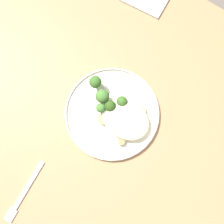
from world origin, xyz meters
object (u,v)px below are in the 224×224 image
object	(u,v)px
seared_scallop_large_seared	(103,119)
broccoli_floret_near_rim	(95,82)
seared_scallop_tiny_bay	(141,111)
broccoli_floret_beside_noodles	(122,102)
seared_scallop_tilted_round	(121,142)
seared_scallop_front_small	(127,108)
dinner_fork	(24,193)
broccoli_floret_small_sprig	(101,108)
seared_scallop_right_edge	(105,107)
broccoli_floret_tall_stalk	(102,97)
broccoli_floret_center_pile	(110,106)
dinner_plate	(112,113)

from	to	relation	value
seared_scallop_large_seared	broccoli_floret_near_rim	distance (m)	0.11
seared_scallop_tiny_bay	broccoli_floret_beside_noodles	xyz separation A→B (m)	(0.06, 0.01, 0.02)
seared_scallop_tilted_round	broccoli_floret_beside_noodles	xyz separation A→B (m)	(0.06, -0.10, 0.02)
seared_scallop_tilted_round	seared_scallop_front_small	world-z (taller)	same
dinner_fork	broccoli_floret_near_rim	bearing A→B (deg)	-87.71
broccoli_floret_small_sprig	broccoli_floret_near_rim	size ratio (longest dim) A/B	0.74
seared_scallop_tilted_round	broccoli_floret_near_rim	xyz separation A→B (m)	(0.16, -0.10, 0.03)
seared_scallop_right_edge	seared_scallop_front_small	xyz separation A→B (m)	(-0.05, -0.04, -0.00)
seared_scallop_large_seared	seared_scallop_tilted_round	distance (m)	0.09
seared_scallop_tilted_round	broccoli_floret_tall_stalk	size ratio (longest dim) A/B	0.40
seared_scallop_large_seared	broccoli_floret_center_pile	size ratio (longest dim) A/B	0.68
seared_scallop_front_small	broccoli_floret_tall_stalk	distance (m)	0.09
broccoli_floret_tall_stalk	seared_scallop_front_small	bearing A→B (deg)	-163.57
broccoli_floret_small_sprig	broccoli_floret_center_pile	bearing A→B (deg)	-134.76
seared_scallop_right_edge	broccoli_floret_tall_stalk	world-z (taller)	broccoli_floret_tall_stalk
broccoli_floret_near_rim	broccoli_floret_tall_stalk	distance (m)	0.05
broccoli_floret_small_sprig	broccoli_floret_beside_noodles	size ratio (longest dim) A/B	0.96
seared_scallop_front_small	broccoli_floret_beside_noodles	distance (m)	0.03
seared_scallop_large_seared	seared_scallop_front_small	xyz separation A→B (m)	(-0.04, -0.07, 0.00)
broccoli_floret_center_pile	broccoli_floret_beside_noodles	bearing A→B (deg)	-123.13
broccoli_floret_near_rim	seared_scallop_large_seared	bearing A→B (deg)	136.43
dinner_plate	broccoli_floret_small_sprig	xyz separation A→B (m)	(0.03, 0.01, 0.03)
broccoli_floret_center_pile	dinner_plate	bearing A→B (deg)	146.88
broccoli_floret_beside_noodles	seared_scallop_front_small	bearing A→B (deg)	173.20
seared_scallop_front_small	broccoli_floret_small_sprig	size ratio (longest dim) A/B	0.63
broccoli_floret_small_sprig	seared_scallop_large_seared	bearing A→B (deg)	135.52
broccoli_floret_small_sprig	broccoli_floret_beside_noodles	xyz separation A→B (m)	(-0.04, -0.05, -0.00)
seared_scallop_tilted_round	seared_scallop_right_edge	world-z (taller)	seared_scallop_right_edge
seared_scallop_tilted_round	dinner_fork	size ratio (longest dim) A/B	0.13
seared_scallop_tilted_round	seared_scallop_front_small	xyz separation A→B (m)	(0.04, -0.09, -0.00)
seared_scallop_right_edge	broccoli_floret_tall_stalk	bearing A→B (deg)	-31.43
broccoli_floret_near_rim	broccoli_floret_beside_noodles	bearing A→B (deg)	179.09
broccoli_floret_beside_noodles	dinner_fork	size ratio (longest dim) A/B	0.25
seared_scallop_tilted_round	seared_scallop_front_small	distance (m)	0.10
seared_scallop_tiny_bay	seared_scallop_front_small	world-z (taller)	same
seared_scallop_tiny_bay	broccoli_floret_small_sprig	distance (m)	0.12
seared_scallop_right_edge	dinner_fork	world-z (taller)	seared_scallop_right_edge
broccoli_floret_small_sprig	seared_scallop_tilted_round	bearing A→B (deg)	156.89
seared_scallop_tilted_round	broccoli_floret_center_pile	bearing A→B (deg)	-37.28
seared_scallop_right_edge	dinner_fork	distance (m)	0.34
seared_scallop_large_seared	dinner_fork	size ratio (longest dim) A/B	0.18
seared_scallop_right_edge	dinner_fork	size ratio (longest dim) A/B	0.12
seared_scallop_tilted_round	broccoli_floret_small_sprig	xyz separation A→B (m)	(0.11, -0.04, 0.02)
broccoli_floret_near_rim	seared_scallop_tilted_round	bearing A→B (deg)	148.81
seared_scallop_front_small	dinner_fork	world-z (taller)	seared_scallop_front_small
broccoli_floret_tall_stalk	dinner_fork	bearing A→B (deg)	85.64
broccoli_floret_tall_stalk	broccoli_floret_center_pile	bearing A→B (deg)	170.20
seared_scallop_right_edge	broccoli_floret_small_sprig	bearing A→B (deg)	57.32
broccoli_floret_small_sprig	broccoli_floret_beside_noodles	world-z (taller)	broccoli_floret_beside_noodles
seared_scallop_large_seared	seared_scallop_right_edge	xyz separation A→B (m)	(0.01, -0.03, 0.00)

